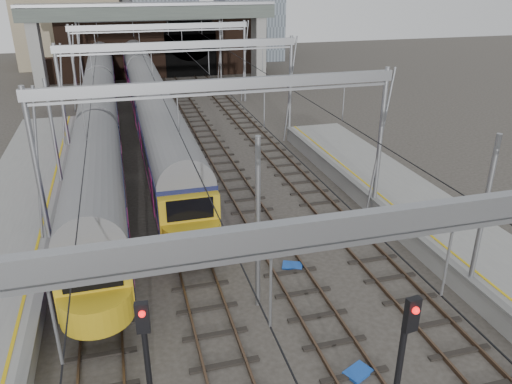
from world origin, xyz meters
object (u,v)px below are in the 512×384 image
object	(u,v)px
train_second	(100,92)
signal_near_left	(147,357)
train_main	(142,78)
signal_near_centre	(402,359)

from	to	relation	value
train_second	signal_near_left	world-z (taller)	signal_near_left
train_main	train_second	bearing A→B (deg)	-127.97
train_main	signal_near_centre	xyz separation A→B (m)	(3.69, -43.36, 0.73)
signal_near_left	signal_near_centre	xyz separation A→B (m)	(6.19, -2.02, 0.19)
train_second	train_main	bearing A→B (deg)	52.03
train_main	signal_near_left	bearing A→B (deg)	-93.46
train_main	train_second	distance (m)	6.50
train_main	signal_near_centre	world-z (taller)	signal_near_centre
train_second	signal_near_left	distance (m)	36.25
train_second	signal_near_centre	world-z (taller)	signal_near_centre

